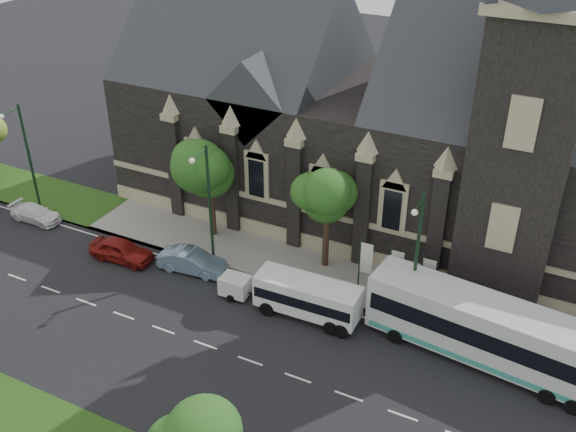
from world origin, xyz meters
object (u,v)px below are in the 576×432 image
Objects in this scene: tree_walk_left at (213,165)px; box_trailer at (235,285)px; tour_coach at (486,330)px; street_lamp_far at (26,154)px; car_far_red at (121,250)px; tree_walk_right at (332,191)px; banner_flag_left at (364,261)px; car_far_white at (35,214)px; shuttle_bus at (308,296)px; banner_flag_center at (394,269)px; sedan at (192,261)px; street_lamp_mid at (208,201)px; street_lamp_near at (416,254)px; banner_flag_right at (425,277)px.

box_trailer is at bearing -49.40° from tree_walk_left.
tree_walk_left reaches higher than tour_coach.
car_far_red is (10.00, -2.20, -4.33)m from street_lamp_far.
tree_walk_right is 4.92m from banner_flag_left.
tour_coach is 3.23× the size of car_far_white.
street_lamp_far is at bearing 174.03° from shuttle_bus.
banner_flag_center is (2.00, 0.00, 0.00)m from banner_flag_left.
car_far_white is at bearing -173.76° from tour_coach.
street_lamp_far is at bearing 79.30° from sedan.
banner_flag_left is at bearing 180.00° from banner_flag_center.
tour_coach is 15.52m from box_trailer.
street_lamp_mid is 1.96× the size of car_far_red.
shuttle_bus is (-5.80, -1.96, -3.64)m from street_lamp_near.
tree_walk_left is at bearing 128.23° from box_trailer.
banner_flag_right is at bearing 18.03° from box_trailer.
street_lamp_mid is 16.04m from car_far_white.
shuttle_bus is (24.20, -1.96, -3.64)m from street_lamp_far.
street_lamp_mid is 2.25× the size of banner_flag_left.
tree_walk_right is at bearing 53.11° from box_trailer.
banner_flag_right is 0.87× the size of car_far_red.
banner_flag_center is 0.85× the size of sedan.
shuttle_bus is 14.22m from car_far_red.
tree_walk_left is 16.22m from street_lamp_near.
banner_flag_center is 0.61× the size of shuttle_bus.
car_far_white is (-18.57, 1.33, -0.21)m from box_trailer.
banner_flag_center reaches higher than box_trailer.
banner_flag_center and banner_flag_right have the same top height.
tour_coach reaches higher than shuttle_bus.
shuttle_bus is 9.12m from sedan.
banner_flag_left reaches higher than car_far_red.
car_far_white is at bearing -176.67° from street_lamp_mid.
sedan is 5.26m from car_far_red.
sedan is (15.14, -1.12, -4.34)m from street_lamp_far.
street_lamp_near is at bearing 9.23° from box_trailer.
street_lamp_near is 1.37× the size of shuttle_bus.
sedan is at bearing -164.79° from banner_flag_left.
tree_walk_left is 1.91× the size of banner_flag_right.
tree_walk_right is 1.02× the size of tree_walk_left.
tree_walk_left is 14.58m from banner_flag_center.
banner_flag_right is 11.93m from box_trailer.
car_far_white is at bearing 176.06° from shuttle_bus.
tree_walk_left reaches higher than banner_flag_right.
tree_walk_left is 21.26m from tour_coach.
tour_coach is at bearing -13.07° from street_lamp_near.
tour_coach is (4.62, -1.07, -3.00)m from street_lamp_near.
car_far_red is at bearing -159.91° from street_lamp_mid.
shuttle_bus is (8.20, -1.96, -3.64)m from street_lamp_mid.
tour_coach is at bearing -22.36° from tree_walk_right.
street_lamp_far is 19.80m from box_trailer.
banner_flag_left reaches higher than sedan.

